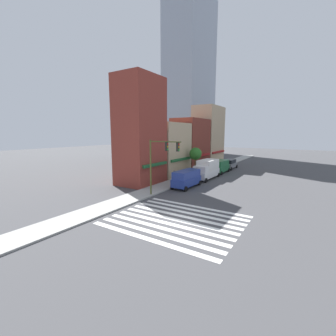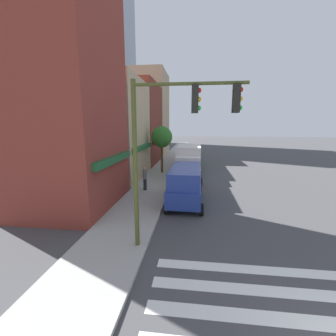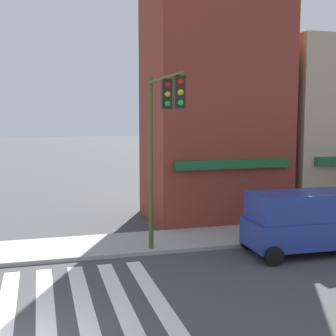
{
  "view_description": "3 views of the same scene",
  "coord_description": "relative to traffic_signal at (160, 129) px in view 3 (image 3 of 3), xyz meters",
  "views": [
    {
      "loc": [
        -15.79,
        -9.16,
        7.34
      ],
      "look_at": [
        4.99,
        4.0,
        3.5
      ],
      "focal_mm": 24.0,
      "sensor_mm": 36.0,
      "label": 1
    },
    {
      "loc": [
        -3.27,
        4.15,
        4.97
      ],
      "look_at": [
        12.17,
        6.0,
        2.0
      ],
      "focal_mm": 24.0,
      "sensor_mm": 36.0,
      "label": 2
    },
    {
      "loc": [
        0.98,
        -10.47,
        5.24
      ],
      "look_at": [
        4.99,
        4.0,
        3.5
      ],
      "focal_mm": 50.0,
      "sensor_mm": 36.0,
      "label": 3
    }
  ],
  "objects": [
    {
      "name": "sidewalk_left",
      "position": [
        -4.99,
        2.54,
        -4.65
      ],
      "size": [
        120.0,
        3.0,
        0.15
      ],
      "color": "#9E9E99",
      "rests_on": "ground_plane"
    },
    {
      "name": "van_blue",
      "position": [
        5.82,
        -0.26,
        -3.44
      ],
      "size": [
        5.04,
        2.22,
        2.34
      ],
      "rotation": [
        0.0,
        0.0,
        -0.02
      ],
      "color": "navy",
      "rests_on": "ground_plane"
    },
    {
      "name": "pedestrian_grey_coat",
      "position": [
        7.83,
        2.87,
        -3.65
      ],
      "size": [
        0.32,
        0.32,
        1.77
      ],
      "rotation": [
        0.0,
        0.0,
        2.53
      ],
      "color": "#23232D",
      "rests_on": "sidewalk_left"
    },
    {
      "name": "traffic_signal",
      "position": [
        0.0,
        0.0,
        0.0
      ],
      "size": [
        0.32,
        4.13,
        6.6
      ],
      "color": "#474C1E",
      "rests_on": "ground_plane"
    }
  ]
}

